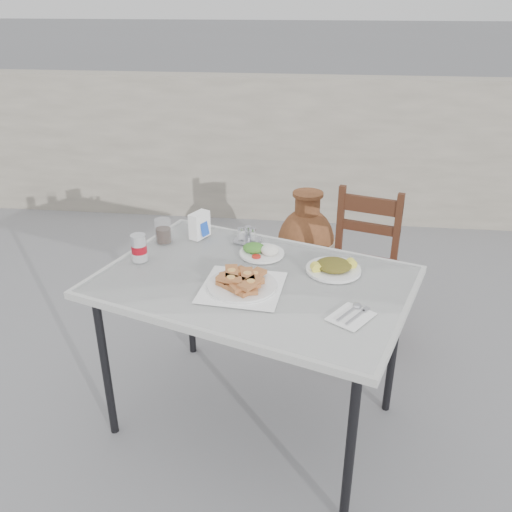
# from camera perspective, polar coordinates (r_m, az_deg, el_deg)

# --- Properties ---
(ground) EXTENTS (80.00, 80.00, 0.00)m
(ground) POSITION_cam_1_polar(r_m,az_deg,el_deg) (2.73, -3.18, -15.28)
(ground) COLOR slate
(ground) RESTS_ON ground
(cafe_table) EXTENTS (1.44, 1.19, 0.76)m
(cafe_table) POSITION_cam_1_polar(r_m,az_deg,el_deg) (2.24, -0.27, -3.48)
(cafe_table) COLOR black
(cafe_table) RESTS_ON ground
(pide_plate) EXTENTS (0.34, 0.34, 0.06)m
(pide_plate) POSITION_cam_1_polar(r_m,az_deg,el_deg) (2.12, -1.49, -2.66)
(pide_plate) COLOR white
(pide_plate) RESTS_ON cafe_table
(salad_rice_plate) EXTENTS (0.20, 0.20, 0.05)m
(salad_rice_plate) POSITION_cam_1_polar(r_m,az_deg,el_deg) (2.40, 0.56, 0.57)
(salad_rice_plate) COLOR white
(salad_rice_plate) RESTS_ON cafe_table
(salad_chopped_plate) EXTENTS (0.23, 0.23, 0.05)m
(salad_chopped_plate) POSITION_cam_1_polar(r_m,az_deg,el_deg) (2.28, 8.16, -1.14)
(salad_chopped_plate) COLOR white
(salad_chopped_plate) RESTS_ON cafe_table
(soda_can) EXTENTS (0.07, 0.07, 0.12)m
(soda_can) POSITION_cam_1_polar(r_m,az_deg,el_deg) (2.38, -12.21, 0.85)
(soda_can) COLOR white
(soda_can) RESTS_ON cafe_table
(cola_glass) EXTENTS (0.08, 0.08, 0.11)m
(cola_glass) POSITION_cam_1_polar(r_m,az_deg,el_deg) (2.54, -9.73, 2.49)
(cola_glass) COLOR white
(cola_glass) RESTS_ON cafe_table
(napkin_holder) EXTENTS (0.09, 0.11, 0.12)m
(napkin_holder) POSITION_cam_1_polar(r_m,az_deg,el_deg) (2.56, -5.96, 3.26)
(napkin_holder) COLOR white
(napkin_holder) RESTS_ON cafe_table
(condiment_caddy) EXTENTS (0.13, 0.12, 0.08)m
(condiment_caddy) POSITION_cam_1_polar(r_m,az_deg,el_deg) (2.51, -0.91, 2.04)
(condiment_caddy) COLOR #B4B3BA
(condiment_caddy) RESTS_ON cafe_table
(cutlery_napkin) EXTENTS (0.19, 0.20, 0.01)m
(cutlery_napkin) POSITION_cam_1_polar(r_m,az_deg,el_deg) (1.99, 10.09, -6.08)
(cutlery_napkin) COLOR white
(cutlery_napkin) RESTS_ON cafe_table
(chair) EXTENTS (0.47, 0.47, 0.84)m
(chair) POSITION_cam_1_polar(r_m,az_deg,el_deg) (3.05, 10.87, -1.07)
(chair) COLOR #3D1F10
(chair) RESTS_ON ground
(terracotta_urn) EXTENTS (0.38, 0.38, 0.66)m
(terracotta_urn) POSITION_cam_1_polar(r_m,az_deg,el_deg) (3.59, 5.27, 1.33)
(terracotta_urn) COLOR brown
(terracotta_urn) RESTS_ON ground
(back_wall) EXTENTS (6.00, 0.25, 1.20)m
(back_wall) POSITION_cam_1_polar(r_m,az_deg,el_deg) (4.69, 1.86, 11.17)
(back_wall) COLOR #AAA18E
(back_wall) RESTS_ON ground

